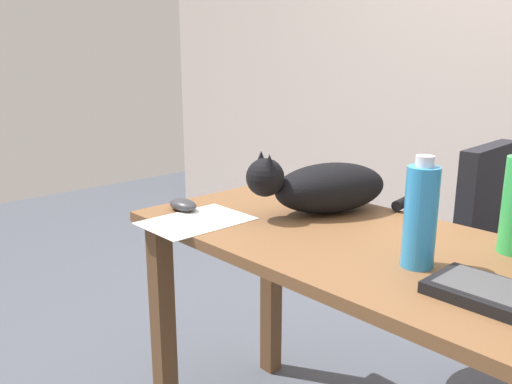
{
  "coord_description": "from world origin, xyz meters",
  "views": [
    {
      "loc": [
        0.62,
        -1.07,
        1.21
      ],
      "look_at": [
        -0.5,
        -0.02,
        0.81
      ],
      "focal_mm": 36.93,
      "sensor_mm": 36.0,
      "label": 1
    }
  ],
  "objects": [
    {
      "name": "paper_sheet",
      "position": [
        -0.55,
        -0.22,
        0.76
      ],
      "size": [
        0.21,
        0.3,
        0.0
      ],
      "primitive_type": "cube",
      "rotation": [
        0.0,
        0.0,
        -0.01
      ],
      "color": "white",
      "rests_on": "desk"
    },
    {
      "name": "spray_bottle",
      "position": [
        0.06,
        -0.05,
        0.87
      ],
      "size": [
        0.07,
        0.07,
        0.25
      ],
      "color": "#2D8CD1",
      "rests_on": "desk"
    },
    {
      "name": "desk",
      "position": [
        0.0,
        0.0,
        0.64
      ],
      "size": [
        1.52,
        0.61,
        0.75
      ],
      "color": "brown",
      "rests_on": "ground_plane"
    },
    {
      "name": "cat",
      "position": [
        -0.35,
        0.12,
        0.84
      ],
      "size": [
        0.31,
        0.57,
        0.2
      ],
      "color": "black",
      "rests_on": "desk"
    },
    {
      "name": "computer_mouse",
      "position": [
        -0.66,
        -0.18,
        0.77
      ],
      "size": [
        0.11,
        0.06,
        0.04
      ],
      "primitive_type": "ellipsoid",
      "color": "#333338",
      "rests_on": "desk"
    }
  ]
}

